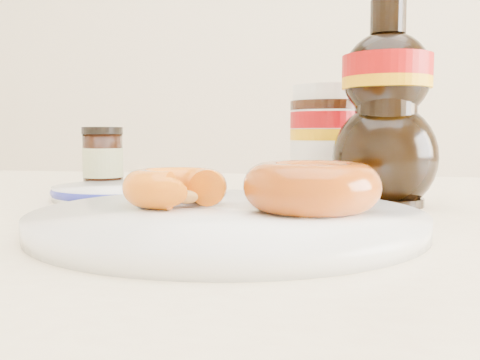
% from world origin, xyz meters
% --- Properties ---
extents(dining_table, '(1.40, 0.90, 0.75)m').
position_xyz_m(dining_table, '(0.00, 0.10, 0.67)').
color(dining_table, '#F4E5BA').
rests_on(dining_table, ground).
extents(plate, '(0.31, 0.31, 0.02)m').
position_xyz_m(plate, '(-0.01, -0.02, 0.76)').
color(plate, white).
rests_on(plate, dining_table).
extents(donut_bitten, '(0.09, 0.09, 0.03)m').
position_xyz_m(donut_bitten, '(-0.06, -0.00, 0.78)').
color(donut_bitten, orange).
rests_on(donut_bitten, plate).
extents(donut_whole, '(0.13, 0.13, 0.04)m').
position_xyz_m(donut_whole, '(0.05, -0.01, 0.78)').
color(donut_whole, '#8D3509').
rests_on(donut_whole, plate).
extents(nutella_jar, '(0.10, 0.10, 0.14)m').
position_xyz_m(nutella_jar, '(0.06, 0.25, 0.82)').
color(nutella_jar, white).
rests_on(nutella_jar, dining_table).
extents(syrup_bottle, '(0.14, 0.13, 0.21)m').
position_xyz_m(syrup_bottle, '(0.12, 0.15, 0.86)').
color(syrup_bottle, black).
rests_on(syrup_bottle, dining_table).
extents(dark_jar, '(0.05, 0.05, 0.08)m').
position_xyz_m(dark_jar, '(-0.23, 0.22, 0.79)').
color(dark_jar, black).
rests_on(dark_jar, dining_table).
extents(blue_rim_saucer, '(0.16, 0.16, 0.02)m').
position_xyz_m(blue_rim_saucer, '(-0.18, 0.15, 0.76)').
color(blue_rim_saucer, white).
rests_on(blue_rim_saucer, dining_table).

